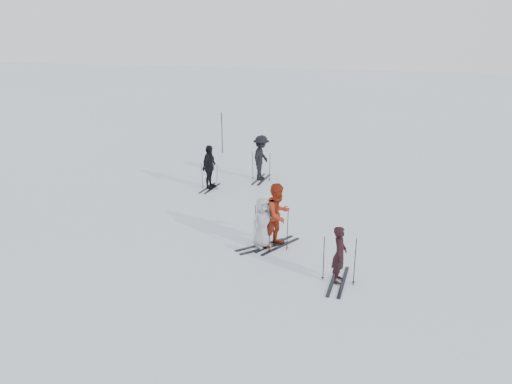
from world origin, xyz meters
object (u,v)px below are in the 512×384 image
at_px(skier_red, 278,216).
at_px(skier_grey, 263,223).
at_px(piste_marker, 222,133).
at_px(skier_near_dark, 339,255).
at_px(skier_uphill_far, 261,158).
at_px(skier_uphill_left, 209,168).

height_order(skier_red, skier_grey, skier_red).
bearing_deg(skier_red, piste_marker, 55.93).
bearing_deg(skier_grey, skier_near_dark, -78.28).
xyz_separation_m(skier_near_dark, skier_uphill_far, (-4.19, 8.28, 0.20)).
relative_size(skier_red, skier_uphill_left, 1.10).
relative_size(skier_grey, piste_marker, 0.73).
relative_size(skier_uphill_left, piste_marker, 0.84).
height_order(skier_near_dark, skier_red, skier_red).
xyz_separation_m(skier_near_dark, skier_uphill_left, (-5.96, 6.57, 0.13)).
bearing_deg(skier_near_dark, piste_marker, 33.06).
bearing_deg(piste_marker, skier_near_dark, -59.35).
height_order(skier_grey, piste_marker, piste_marker).
bearing_deg(skier_uphill_left, skier_red, -134.20).
bearing_deg(skier_grey, piste_marker, 69.03).
height_order(skier_grey, skier_uphill_far, skier_uphill_far).
xyz_separation_m(skier_red, skier_uphill_left, (-3.91, 4.76, -0.09)).
relative_size(skier_uphill_far, piste_marker, 0.91).
bearing_deg(skier_uphill_left, piste_marker, 19.64).
height_order(skier_uphill_left, skier_uphill_far, skier_uphill_far).
bearing_deg(skier_uphill_far, skier_grey, -160.99).
xyz_separation_m(skier_grey, skier_uphill_far, (-1.72, 6.68, 0.19)).
height_order(skier_uphill_left, piste_marker, piste_marker).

